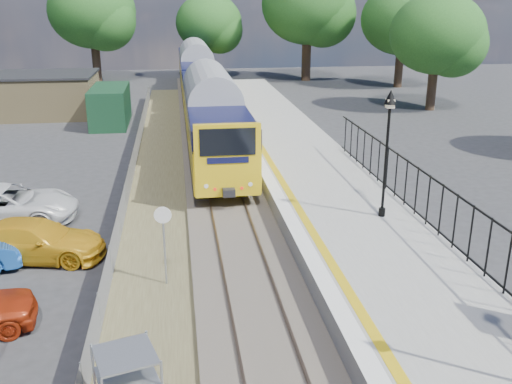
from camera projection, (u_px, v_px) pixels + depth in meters
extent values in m
plane|color=#2D2D30|center=(263.00, 342.00, 14.77)|extent=(120.00, 120.00, 0.00)
cube|color=#473F38|center=(227.00, 206.00, 24.11)|extent=(3.40, 80.00, 0.20)
cube|color=#4C472D|center=(157.00, 229.00, 21.87)|extent=(2.60, 70.00, 0.06)
cube|color=brown|center=(210.00, 204.00, 23.97)|extent=(0.07, 80.00, 0.14)
cube|color=brown|center=(244.00, 202.00, 24.16)|extent=(0.07, 80.00, 0.14)
cube|color=gray|center=(337.00, 210.00, 22.67)|extent=(5.00, 70.00, 0.90)
cube|color=silver|center=(281.00, 202.00, 22.23)|extent=(0.50, 70.00, 0.01)
cube|color=gold|center=(294.00, 201.00, 22.30)|extent=(0.30, 70.00, 0.01)
cylinder|color=black|center=(382.00, 212.00, 20.75)|extent=(0.24, 0.24, 0.30)
cylinder|color=black|center=(386.00, 163.00, 20.15)|extent=(0.10, 0.10, 3.70)
cube|color=black|center=(390.00, 108.00, 19.52)|extent=(0.08, 0.08, 0.30)
cube|color=beige|center=(390.00, 104.00, 19.47)|extent=(0.26, 0.26, 0.30)
cone|color=black|center=(391.00, 97.00, 19.39)|extent=(0.44, 0.44, 0.50)
cube|color=black|center=(466.00, 201.00, 17.12)|extent=(0.05, 26.00, 0.05)
cube|color=#9C8758|center=(40.00, 95.00, 42.68)|extent=(8.00, 6.00, 3.00)
cube|color=black|center=(38.00, 75.00, 42.18)|extent=(8.20, 6.20, 0.15)
cube|color=#153B21|center=(110.00, 106.00, 39.72)|extent=(2.40, 6.00, 2.60)
cylinder|color=#332319|center=(97.00, 63.00, 59.67)|extent=(0.88, 0.88, 3.85)
ellipsoid|color=#21511B|center=(92.00, 11.00, 57.98)|extent=(8.80, 8.80, 7.48)
cylinder|color=#332319|center=(210.00, 63.00, 63.24)|extent=(0.72, 0.72, 3.15)
ellipsoid|color=#21511B|center=(209.00, 23.00, 61.86)|extent=(7.20, 7.20, 6.12)
cylinder|color=#332319|center=(306.00, 60.00, 60.65)|extent=(0.96, 0.96, 4.20)
ellipsoid|color=#21511B|center=(308.00, 4.00, 58.81)|extent=(9.60, 9.60, 8.16)
cylinder|color=#332319|center=(399.00, 69.00, 56.20)|extent=(0.80, 0.80, 3.50)
ellipsoid|color=#21511B|center=(403.00, 19.00, 54.67)|extent=(8.00, 8.00, 6.80)
cylinder|color=#332319|center=(432.00, 90.00, 44.75)|extent=(0.72, 0.72, 3.15)
ellipsoid|color=#21511B|center=(437.00, 34.00, 43.37)|extent=(7.20, 7.20, 6.12)
cube|color=gold|center=(211.00, 123.00, 32.52)|extent=(2.80, 20.00, 1.90)
cube|color=#0E1034|center=(211.00, 100.00, 32.10)|extent=(2.82, 20.00, 0.90)
cube|color=black|center=(211.00, 100.00, 32.10)|extent=(2.82, 18.00, 0.70)
cube|color=black|center=(212.00, 143.00, 32.90)|extent=(2.00, 18.00, 0.45)
cube|color=gold|center=(196.00, 76.00, 51.82)|extent=(2.80, 20.00, 1.90)
cube|color=#0E1034|center=(196.00, 61.00, 51.40)|extent=(2.82, 20.00, 0.90)
cube|color=black|center=(196.00, 61.00, 51.40)|extent=(2.82, 18.00, 0.70)
cube|color=black|center=(197.00, 89.00, 52.20)|extent=(2.00, 18.00, 0.45)
cube|color=black|center=(228.00, 142.00, 22.52)|extent=(2.24, 0.04, 1.10)
cylinder|color=#999EA3|center=(165.00, 250.00, 17.30)|extent=(0.06, 0.06, 2.34)
cylinder|color=silver|center=(163.00, 215.00, 16.88)|extent=(0.53, 0.07, 0.52)
imported|color=gold|center=(35.00, 240.00, 19.24)|extent=(4.95, 2.71, 1.36)
imported|color=silver|center=(4.00, 205.00, 22.24)|extent=(5.61, 2.68, 1.55)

